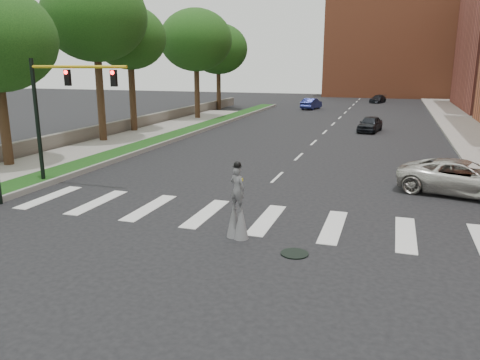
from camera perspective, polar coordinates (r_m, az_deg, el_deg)
ground_plane at (r=17.84m, az=-1.55°, el=-5.46°), size 160.00×160.00×0.00m
grass_median at (r=40.16m, az=-7.50°, el=5.56°), size 2.00×60.00×0.25m
median_curb at (r=39.72m, az=-6.12°, el=5.53°), size 0.20×60.00×0.28m
sidewalk_left at (r=33.30m, az=-19.63°, el=3.06°), size 4.00×60.00×0.18m
stone_wall at (r=44.44m, az=-12.86°, el=6.69°), size 0.50×56.00×1.10m
manhole at (r=15.29m, az=6.66°, el=-8.89°), size 0.90×0.90×0.04m
building_backdrop at (r=93.89m, az=18.93°, el=15.15°), size 26.00×14.00×18.00m
traffic_signal at (r=24.43m, az=-21.51°, el=8.84°), size 5.30×0.23×6.20m
stilt_performer at (r=16.23m, az=-0.31°, el=-3.63°), size 0.82×0.62×2.74m
suv_crossing at (r=23.99m, az=25.58°, el=0.23°), size 6.23×3.96×1.60m
car_near at (r=43.68m, az=15.57°, el=6.60°), size 2.32×4.31×1.39m
car_mid at (r=64.15m, az=8.69°, el=9.19°), size 2.32×4.64×1.46m
car_far at (r=76.82m, az=16.45°, el=9.45°), size 2.77×4.38×1.18m
tree_2 at (r=37.65m, az=-17.29°, el=18.43°), size 7.63×7.63×12.52m
tree_3 at (r=42.61m, az=-13.34°, el=16.47°), size 6.27×6.27×10.75m
tree_4 at (r=51.69m, az=-5.40°, el=16.60°), size 7.64×7.64×11.61m
tree_5 at (r=62.76m, az=-2.67°, el=15.67°), size 7.59×7.59×11.02m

